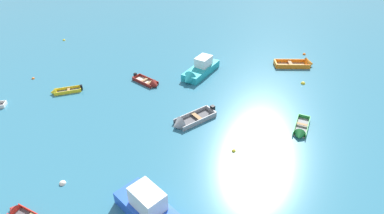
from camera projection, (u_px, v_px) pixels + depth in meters
rowboat_red_near_camera at (19, 213)px, 19.96m from camera, size 2.89×1.62×0.78m
rowboat_green_midfield_left at (300, 131)px, 26.72m from camera, size 1.81×3.45×0.95m
rowboat_maroon_near_right at (151, 83)px, 33.52m from camera, size 3.39×2.61×1.02m
rowboat_orange_back_row_left at (302, 64)px, 37.13m from camera, size 4.58×2.11×1.42m
rowboat_grey_cluster_inner at (186, 122)px, 27.74m from camera, size 3.91×4.01×1.33m
rowboat_yellow_back_row_right at (61, 92)px, 32.14m from camera, size 2.99×2.09×0.82m
motor_launch_turquoise_cluster_outer at (199, 70)px, 35.05m from camera, size 3.83×6.10×2.15m
mooring_buoy_trailing at (304, 55)px, 39.91m from camera, size 0.39×0.39×0.39m
mooring_buoy_central at (64, 40)px, 43.78m from camera, size 0.36×0.36×0.36m
mooring_buoy_far_field at (234, 151)px, 24.94m from camera, size 0.35×0.35×0.35m
mooring_buoy_near_foreground at (33, 79)px, 34.68m from camera, size 0.32×0.32×0.32m
mooring_buoy_between_boats_left at (303, 84)px, 33.79m from camera, size 0.46×0.46×0.46m
mooring_buoy_between_boats_right at (63, 184)px, 22.14m from camera, size 0.46×0.46×0.46m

